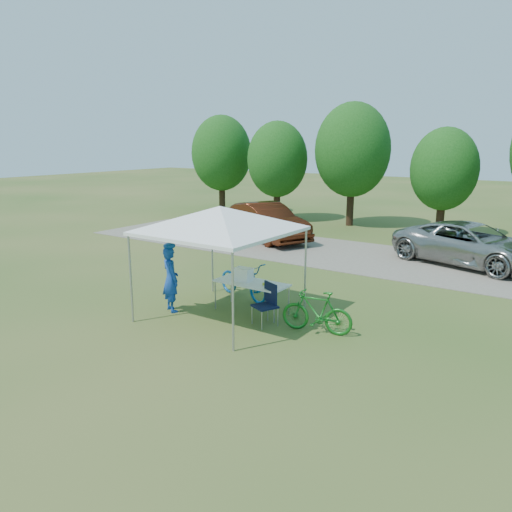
{
  "coord_description": "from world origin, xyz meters",
  "views": [
    {
      "loc": [
        7.29,
        -9.12,
        4.23
      ],
      "look_at": [
        -0.34,
        2.0,
        1.1
      ],
      "focal_mm": 35.0,
      "sensor_mm": 36.0,
      "label": 1
    }
  ],
  "objects_px": {
    "sedan": "(266,222)",
    "folding_table": "(251,284)",
    "cyclist": "(171,279)",
    "cooler": "(243,274)",
    "bike_green": "(317,312)",
    "bike_blue": "(243,280)",
    "folding_chair": "(268,300)",
    "minivan": "(471,244)"
  },
  "relations": [
    {
      "from": "bike_green",
      "to": "bike_blue",
      "type": "bearing_deg",
      "value": -122.38
    },
    {
      "from": "folding_table",
      "to": "cyclist",
      "type": "xyz_separation_m",
      "value": [
        -1.71,
        -1.09,
        0.09
      ]
    },
    {
      "from": "minivan",
      "to": "folding_table",
      "type": "bearing_deg",
      "value": 173.82
    },
    {
      "from": "cooler",
      "to": "sedan",
      "type": "distance_m",
      "value": 9.19
    },
    {
      "from": "folding_chair",
      "to": "sedan",
      "type": "relative_size",
      "value": 0.2
    },
    {
      "from": "cooler",
      "to": "bike_green",
      "type": "height_order",
      "value": "cooler"
    },
    {
      "from": "folding_chair",
      "to": "sedan",
      "type": "distance_m",
      "value": 10.15
    },
    {
      "from": "bike_green",
      "to": "folding_chair",
      "type": "bearing_deg",
      "value": -93.07
    },
    {
      "from": "folding_table",
      "to": "folding_chair",
      "type": "height_order",
      "value": "folding_chair"
    },
    {
      "from": "folding_table",
      "to": "cooler",
      "type": "bearing_deg",
      "value": 180.0
    },
    {
      "from": "minivan",
      "to": "sedan",
      "type": "xyz_separation_m",
      "value": [
        -8.31,
        -0.25,
        0.06
      ]
    },
    {
      "from": "bike_blue",
      "to": "sedan",
      "type": "relative_size",
      "value": 0.4
    },
    {
      "from": "folding_chair",
      "to": "sedan",
      "type": "height_order",
      "value": "sedan"
    },
    {
      "from": "bike_green",
      "to": "minivan",
      "type": "distance_m",
      "value": 8.66
    },
    {
      "from": "folding_table",
      "to": "bike_blue",
      "type": "height_order",
      "value": "bike_blue"
    },
    {
      "from": "bike_green",
      "to": "sedan",
      "type": "height_order",
      "value": "sedan"
    },
    {
      "from": "folding_chair",
      "to": "cyclist",
      "type": "xyz_separation_m",
      "value": [
        -2.52,
        -0.61,
        0.25
      ]
    },
    {
      "from": "cooler",
      "to": "sedan",
      "type": "xyz_separation_m",
      "value": [
        -4.58,
        7.97,
        -0.13
      ]
    },
    {
      "from": "bike_blue",
      "to": "minivan",
      "type": "height_order",
      "value": "minivan"
    },
    {
      "from": "cooler",
      "to": "folding_chair",
      "type": "bearing_deg",
      "value": -24.59
    },
    {
      "from": "bike_green",
      "to": "sedan",
      "type": "bearing_deg",
      "value": -151.4
    },
    {
      "from": "cyclist",
      "to": "minivan",
      "type": "xyz_separation_m",
      "value": [
        5.2,
        9.3,
        -0.08
      ]
    },
    {
      "from": "folding_table",
      "to": "sedan",
      "type": "xyz_separation_m",
      "value": [
        -4.82,
        7.97,
        0.08
      ]
    },
    {
      "from": "bike_green",
      "to": "minivan",
      "type": "height_order",
      "value": "minivan"
    },
    {
      "from": "cooler",
      "to": "bike_green",
      "type": "bearing_deg",
      "value": -7.87
    },
    {
      "from": "folding_table",
      "to": "bike_blue",
      "type": "relative_size",
      "value": 0.98
    },
    {
      "from": "sedan",
      "to": "bike_green",
      "type": "bearing_deg",
      "value": -116.08
    },
    {
      "from": "sedan",
      "to": "folding_chair",
      "type": "bearing_deg",
      "value": -121.94
    },
    {
      "from": "cyclist",
      "to": "bike_blue",
      "type": "distance_m",
      "value": 2.11
    },
    {
      "from": "cyclist",
      "to": "bike_blue",
      "type": "relative_size",
      "value": 0.85
    },
    {
      "from": "folding_table",
      "to": "sedan",
      "type": "relative_size",
      "value": 0.39
    },
    {
      "from": "cooler",
      "to": "minivan",
      "type": "bearing_deg",
      "value": 65.6
    },
    {
      "from": "sedan",
      "to": "folding_table",
      "type": "bearing_deg",
      "value": -124.42
    },
    {
      "from": "folding_chair",
      "to": "folding_table",
      "type": "bearing_deg",
      "value": 173.5
    },
    {
      "from": "cooler",
      "to": "bike_green",
      "type": "relative_size",
      "value": 0.28
    },
    {
      "from": "bike_blue",
      "to": "minivan",
      "type": "bearing_deg",
      "value": -14.88
    },
    {
      "from": "folding_chair",
      "to": "sedan",
      "type": "bearing_deg",
      "value": 147.98
    },
    {
      "from": "cooler",
      "to": "bike_green",
      "type": "xyz_separation_m",
      "value": [
        2.25,
        -0.31,
        -0.45
      ]
    },
    {
      "from": "bike_blue",
      "to": "sedan",
      "type": "height_order",
      "value": "sedan"
    },
    {
      "from": "folding_table",
      "to": "cyclist",
      "type": "bearing_deg",
      "value": -147.67
    },
    {
      "from": "cyclist",
      "to": "bike_blue",
      "type": "height_order",
      "value": "cyclist"
    },
    {
      "from": "bike_blue",
      "to": "sedan",
      "type": "bearing_deg",
      "value": 44.45
    }
  ]
}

